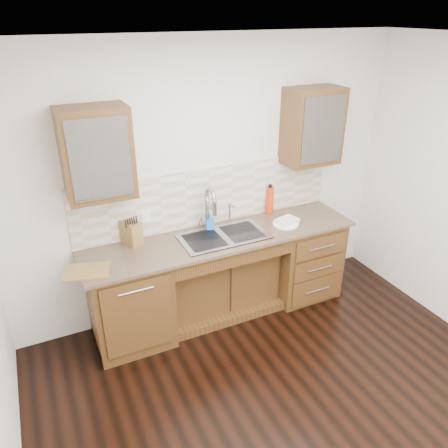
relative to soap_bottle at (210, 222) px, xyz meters
name	(u,v)px	position (x,y,z in m)	size (l,w,h in m)	color
ground	(299,419)	(0.05, -1.61, -1.04)	(4.00, 3.50, 0.10)	black
ceiling	(341,35)	(0.05, -1.61, 1.76)	(4.00, 3.50, 0.10)	white
wall_back	(207,180)	(0.05, 0.19, 0.36)	(4.00, 0.10, 2.70)	silver
base_cabinet_left	(130,300)	(-0.90, -0.17, -0.55)	(0.70, 0.62, 0.88)	#593014
base_cabinet_center	(219,279)	(0.05, -0.08, -0.64)	(1.20, 0.44, 0.70)	#593014
base_cabinet_right	(301,256)	(1.00, -0.17, -0.55)	(0.70, 0.62, 0.88)	#593014
countertop	(223,237)	(0.05, -0.18, -0.10)	(2.70, 0.65, 0.03)	#84705B
backsplash	(209,196)	(0.05, 0.13, 0.21)	(2.70, 0.02, 0.59)	beige
sink	(224,244)	(0.05, -0.20, -0.17)	(0.84, 0.46, 0.19)	#9E9EA5
faucet	(207,210)	(-0.02, 0.03, 0.12)	(0.04, 0.04, 0.40)	#999993
filter_tap	(230,212)	(0.23, 0.04, 0.04)	(0.02, 0.02, 0.24)	#999993
upper_cabinet_left	(96,153)	(-1.00, -0.03, 0.83)	(0.55, 0.34, 0.75)	#593014
upper_cabinet_right	(312,126)	(1.10, -0.03, 0.83)	(0.55, 0.34, 0.75)	#593014
outlet_left	(147,216)	(-0.60, 0.12, 0.13)	(0.08, 0.01, 0.12)	white
outlet_right	(267,194)	(0.70, 0.12, 0.13)	(0.08, 0.01, 0.12)	white
soap_bottle	(210,222)	(0.00, 0.00, 0.00)	(0.07, 0.08, 0.16)	blue
water_bottle	(270,200)	(0.72, 0.08, 0.07)	(0.08, 0.08, 0.30)	red
plate	(286,224)	(0.73, -0.23, -0.08)	(0.26, 0.26, 0.01)	white
dish_towel	(287,221)	(0.76, -0.21, -0.05)	(0.22, 0.16, 0.04)	white
knife_block	(131,233)	(-0.77, 0.04, 0.03)	(0.12, 0.20, 0.22)	olive
cutting_board	(87,271)	(-1.24, -0.28, -0.07)	(0.37, 0.26, 0.02)	#976224
cup_left_a	(88,160)	(-1.07, -0.03, 0.78)	(0.13, 0.13, 0.10)	white
cup_left_b	(103,160)	(-0.95, -0.03, 0.77)	(0.09, 0.09, 0.08)	silver
cup_right_a	(299,133)	(0.95, -0.03, 0.78)	(0.13, 0.13, 0.10)	silver
cup_right_b	(321,130)	(1.22, -0.03, 0.78)	(0.11, 0.11, 0.10)	white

